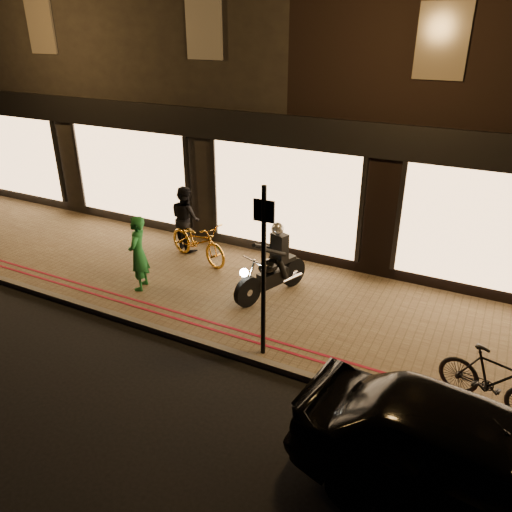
{
  "coord_description": "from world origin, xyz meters",
  "views": [
    {
      "loc": [
        4.46,
        -6.13,
        5.31
      ],
      "look_at": [
        0.36,
        1.84,
        1.1
      ],
      "focal_mm": 35.0,
      "sensor_mm": 36.0,
      "label": 1
    }
  ],
  "objects_px": {
    "motorcycle": "(273,268)",
    "person_green": "(138,253)",
    "bicycle_gold": "(198,241)",
    "sign_post": "(264,266)",
    "parked_car": "(475,465)"
  },
  "relations": [
    {
      "from": "motorcycle",
      "to": "person_green",
      "type": "bearing_deg",
      "value": -138.45
    },
    {
      "from": "motorcycle",
      "to": "person_green",
      "type": "xyz_separation_m",
      "value": [
        -2.63,
        -1.02,
        0.2
      ]
    },
    {
      "from": "motorcycle",
      "to": "bicycle_gold",
      "type": "distance_m",
      "value": 2.39
    },
    {
      "from": "motorcycle",
      "to": "sign_post",
      "type": "bearing_deg",
      "value": -48.68
    },
    {
      "from": "person_green",
      "to": "parked_car",
      "type": "height_order",
      "value": "person_green"
    },
    {
      "from": "motorcycle",
      "to": "person_green",
      "type": "distance_m",
      "value": 2.83
    },
    {
      "from": "sign_post",
      "to": "parked_car",
      "type": "bearing_deg",
      "value": -24.27
    },
    {
      "from": "sign_post",
      "to": "bicycle_gold",
      "type": "bearing_deg",
      "value": 139.22
    },
    {
      "from": "bicycle_gold",
      "to": "sign_post",
      "type": "bearing_deg",
      "value": -113.88
    },
    {
      "from": "person_green",
      "to": "motorcycle",
      "type": "bearing_deg",
      "value": 91.64
    },
    {
      "from": "parked_car",
      "to": "motorcycle",
      "type": "bearing_deg",
      "value": 56.76
    },
    {
      "from": "person_green",
      "to": "parked_car",
      "type": "distance_m",
      "value": 7.28
    },
    {
      "from": "motorcycle",
      "to": "bicycle_gold",
      "type": "bearing_deg",
      "value": -176.42
    },
    {
      "from": "parked_car",
      "to": "bicycle_gold",
      "type": "bearing_deg",
      "value": 63.64
    },
    {
      "from": "bicycle_gold",
      "to": "person_green",
      "type": "xyz_separation_m",
      "value": [
        -0.35,
        -1.71,
        0.32
      ]
    }
  ]
}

